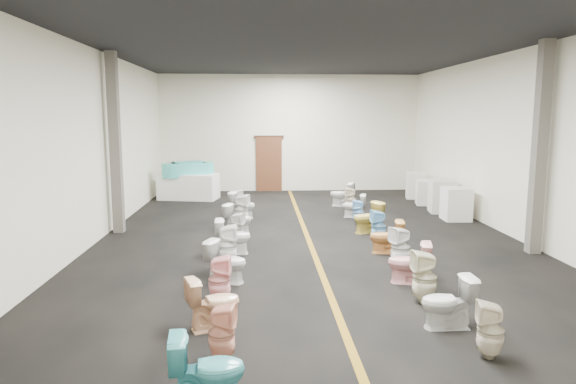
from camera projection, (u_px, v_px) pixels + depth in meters
name	position (u px, v px, depth m)	size (l,w,h in m)	color
floor	(308.00, 239.00, 12.37)	(16.00, 16.00, 0.00)	black
ceiling	(309.00, 47.00, 11.70)	(16.00, 16.00, 0.00)	black
wall_back	(289.00, 133.00, 19.93)	(10.00, 10.00, 0.00)	beige
wall_front	(402.00, 204.00, 4.14)	(10.00, 10.00, 0.00)	beige
wall_left	(92.00, 146.00, 11.77)	(16.00, 16.00, 0.00)	beige
wall_right	(516.00, 145.00, 12.30)	(16.00, 16.00, 0.00)	beige
aisle_stripe	(308.00, 239.00, 12.37)	(0.12, 15.60, 0.01)	brown
back_door	(269.00, 164.00, 20.01)	(1.00, 0.10, 2.10)	#562D19
door_frame	(269.00, 137.00, 19.86)	(1.15, 0.08, 0.10)	#331C11
column_left	(115.00, 144.00, 12.77)	(0.25, 0.25, 4.50)	#59544C
column_right	(540.00, 149.00, 10.81)	(0.25, 0.25, 4.50)	#59544C
display_table	(189.00, 187.00, 18.16)	(2.01, 1.00, 0.89)	white
bathtub	(188.00, 169.00, 18.07)	(1.77, 1.12, 0.55)	#3FB6B0
appliance_crate_a	(456.00, 204.00, 14.53)	(0.72, 0.72, 0.92)	silver
appliance_crate_b	(442.00, 196.00, 15.65)	(0.73, 0.73, 1.00)	beige
appliance_crate_c	(427.00, 193.00, 17.03)	(0.72, 0.72, 0.81)	silver
appliance_crate_d	(416.00, 185.00, 18.31)	(0.65, 0.65, 0.92)	silver
toilet_left_0	(207.00, 370.00, 5.23)	(0.43, 0.76, 0.78)	teal
toilet_left_1	(222.00, 333.00, 6.18)	(0.32, 0.33, 0.72)	#E99F82
toilet_left_2	(214.00, 303.00, 7.13)	(0.42, 0.74, 0.75)	#F0B98B
toilet_left_3	(220.00, 280.00, 8.09)	(0.35, 0.36, 0.78)	#FAAAAA
toilet_left_4	(226.00, 262.00, 9.13)	(0.42, 0.74, 0.75)	silver
toilet_left_5	(227.00, 246.00, 10.06)	(0.38, 0.39, 0.84)	white
toilet_left_6	(233.00, 236.00, 10.99)	(0.43, 0.75, 0.76)	white
toilet_left_7	(237.00, 228.00, 11.91)	(0.32, 0.33, 0.72)	silver
toilet_left_8	(238.00, 219.00, 12.96)	(0.41, 0.71, 0.73)	silver
toilet_left_9	(242.00, 210.00, 13.86)	(0.38, 0.39, 0.84)	white
toilet_left_10	(242.00, 205.00, 14.78)	(0.43, 0.75, 0.76)	silver
toilet_left_11	(238.00, 201.00, 15.75)	(0.32, 0.32, 0.70)	white
toilet_right_0	(490.00, 330.00, 6.26)	(0.32, 0.33, 0.72)	beige
toilet_right_1	(448.00, 302.00, 7.14)	(0.42, 0.74, 0.75)	silver
toilet_right_2	(424.00, 277.00, 8.10)	(0.38, 0.39, 0.85)	beige
toilet_right_3	(409.00, 263.00, 9.06)	(0.42, 0.74, 0.75)	#EAA2A1
toilet_right_4	(400.00, 247.00, 9.96)	(0.37, 0.38, 0.82)	white
toilet_right_5	(386.00, 237.00, 11.04)	(0.41, 0.71, 0.73)	#D58D44
toilet_right_6	(379.00, 226.00, 11.97)	(0.35, 0.36, 0.77)	#82C3EC
toilet_right_7	(368.00, 218.00, 12.95)	(0.44, 0.77, 0.78)	gold
toilet_right_8	(359.00, 212.00, 13.86)	(0.31, 0.32, 0.70)	#81BFEE
toilet_right_9	(354.00, 206.00, 14.90)	(0.39, 0.68, 0.69)	silver
toilet_right_10	(351.00, 200.00, 15.78)	(0.34, 0.35, 0.76)	beige
toilet_right_11	(342.00, 194.00, 16.71)	(0.44, 0.78, 0.79)	white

